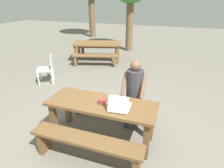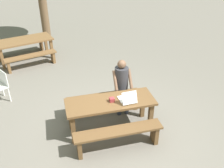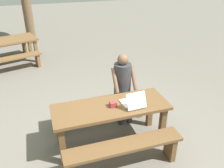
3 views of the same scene
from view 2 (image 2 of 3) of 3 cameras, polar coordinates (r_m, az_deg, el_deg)
ground_plane at (r=5.54m, az=-0.36°, el=-10.12°), size 30.00×30.00×0.00m
picnic_table_front at (r=5.17m, az=-0.39°, el=-5.03°), size 1.84×0.68×0.72m
bench_near at (r=4.87m, az=1.47°, el=-11.57°), size 1.73×0.30×0.47m
bench_far at (r=5.81m, az=-1.89°, el=-3.68°), size 1.73×0.30×0.47m
laptop at (r=5.09m, az=3.58°, el=-3.29°), size 0.34×0.38×0.26m
small_pouch at (r=5.07m, az=-0.02°, el=-3.63°), size 0.10×0.10×0.08m
person_seated at (r=5.65m, az=2.27°, el=0.32°), size 0.42×0.41×1.32m
picnic_table_mid at (r=8.85m, az=-19.55°, el=8.94°), size 1.97×1.30×0.73m
bench_mid_south at (r=8.36m, az=-18.12°, el=5.67°), size 1.65×0.74×0.42m
bench_mid_north at (r=9.57m, az=-20.19°, el=8.41°), size 1.65×0.74×0.42m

